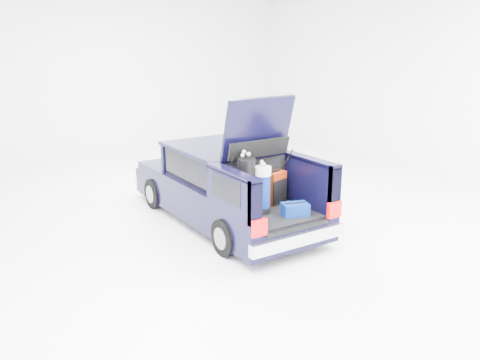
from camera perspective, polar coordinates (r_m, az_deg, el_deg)
ground at (r=9.75m, az=-1.60°, el=-4.62°), size 14.00×14.00×0.00m
car at (r=9.63m, az=-1.96°, el=-0.68°), size 1.87×4.65×2.47m
red_suitcase at (r=8.80m, az=3.99°, el=-0.87°), size 0.41×0.33×0.60m
black_golf_bag at (r=8.25m, az=0.62°, el=-0.62°), size 0.31×0.36×1.04m
blue_golf_bag at (r=8.28m, az=2.57°, el=-1.07°), size 0.34×0.34×0.89m
blue_duffel at (r=8.30m, az=6.20°, el=-3.28°), size 0.48×0.39×0.22m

